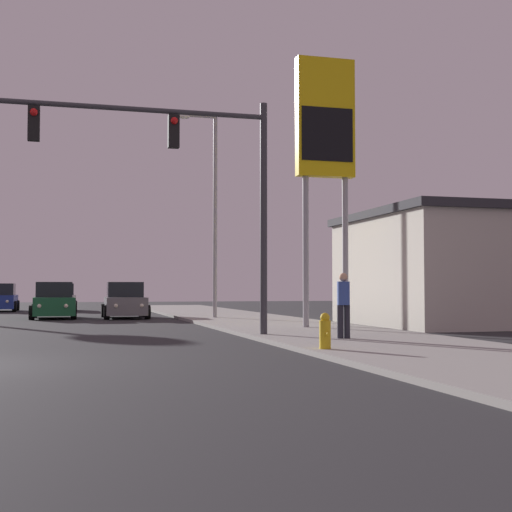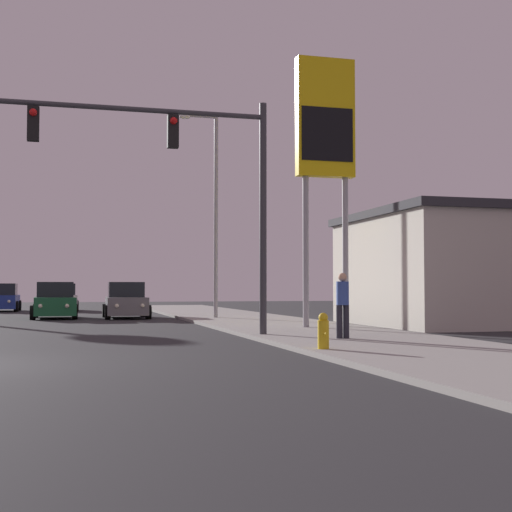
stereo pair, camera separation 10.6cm
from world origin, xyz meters
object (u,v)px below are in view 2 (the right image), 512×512
at_px(car_white, 61,298).
at_px(pedestrian_on_sidewalk, 343,302).
at_px(fire_hydrant, 323,331).
at_px(car_blue, 2,299).
at_px(car_grey, 126,302).
at_px(traffic_light_mast, 189,166).
at_px(street_lamp, 213,204).
at_px(car_green, 55,302).
at_px(gas_station_sign, 325,132).

relative_size(car_white, pedestrian_on_sidewalk, 2.59).
bearing_deg(fire_hydrant, car_blue, 106.20).
height_order(car_grey, traffic_light_mast, traffic_light_mast).
relative_size(street_lamp, fire_hydrant, 11.84).
xyz_separation_m(car_blue, car_grey, (6.49, -11.86, 0.00)).
relative_size(car_white, street_lamp, 0.48).
bearing_deg(traffic_light_mast, car_white, 97.72).
xyz_separation_m(car_blue, traffic_light_mast, (7.04, -26.41, 3.97)).
relative_size(car_blue, car_green, 0.99).
relative_size(car_grey, pedestrian_on_sidewalk, 2.59).
distance_m(gas_station_sign, fire_hydrant, 10.57).
relative_size(car_blue, traffic_light_mast, 0.58).
height_order(car_blue, car_white, same).
xyz_separation_m(car_white, car_grey, (3.03, -11.93, 0.00)).
xyz_separation_m(traffic_light_mast, gas_station_sign, (5.12, 3.08, 1.89)).
xyz_separation_m(car_white, street_lamp, (6.55, -14.97, 4.36)).
bearing_deg(car_blue, gas_station_sign, 117.59).
height_order(traffic_light_mast, pedestrian_on_sidewalk, traffic_light_mast).
bearing_deg(street_lamp, gas_station_sign, -75.65).
height_order(car_grey, gas_station_sign, gas_station_sign).
bearing_deg(pedestrian_on_sidewalk, gas_station_sign, 74.14).
bearing_deg(traffic_light_mast, pedestrian_on_sidewalk, -30.50).
bearing_deg(car_white, street_lamp, 112.58).
bearing_deg(car_blue, car_green, 106.13).
height_order(gas_station_sign, fire_hydrant, gas_station_sign).
relative_size(street_lamp, gas_station_sign, 1.00).
relative_size(car_green, pedestrian_on_sidewalk, 2.60).
bearing_deg(pedestrian_on_sidewalk, street_lamp, 92.81).
height_order(car_white, car_green, same).
distance_m(car_blue, car_green, 11.82).
relative_size(car_blue, street_lamp, 0.48).
relative_size(car_grey, fire_hydrant, 5.70).
bearing_deg(car_white, car_grey, 103.20).
distance_m(traffic_light_mast, gas_station_sign, 6.27).
distance_m(street_lamp, fire_hydrant, 17.14).
xyz_separation_m(car_blue, street_lamp, (10.01, -14.90, 4.36)).
relative_size(car_blue, car_grey, 1.00).
distance_m(car_green, fire_hydrant, 20.86).
distance_m(car_blue, traffic_light_mast, 27.62).
bearing_deg(street_lamp, car_blue, 123.88).
bearing_deg(car_green, car_grey, 169.28).
height_order(car_white, car_grey, same).
height_order(car_green, street_lamp, street_lamp).
relative_size(car_blue, pedestrian_on_sidewalk, 2.58).
height_order(car_green, traffic_light_mast, traffic_light_mast).
height_order(car_green, gas_station_sign, gas_station_sign).
bearing_deg(gas_station_sign, street_lamp, 104.35).
bearing_deg(car_green, gas_station_sign, 124.82).
bearing_deg(traffic_light_mast, fire_hydrant, -67.38).
bearing_deg(car_grey, car_white, -74.42).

